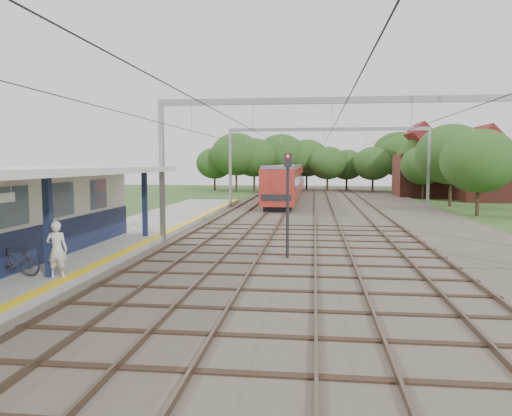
{
  "coord_description": "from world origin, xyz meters",
  "views": [
    {
      "loc": [
        2.41,
        -8.7,
        3.94
      ],
      "look_at": [
        -0.62,
        17.16,
        1.6
      ],
      "focal_mm": 35.0,
      "sensor_mm": 36.0,
      "label": 1
    }
  ],
  "objects_px": {
    "train": "(288,180)",
    "signal_post": "(288,194)",
    "bicycle": "(15,262)",
    "person": "(57,249)"
  },
  "relations": [
    {
      "from": "train",
      "to": "signal_post",
      "type": "relative_size",
      "value": 7.94
    },
    {
      "from": "signal_post",
      "to": "train",
      "type": "bearing_deg",
      "value": 85.24
    },
    {
      "from": "train",
      "to": "signal_post",
      "type": "xyz_separation_m",
      "value": [
        1.85,
        -35.49,
        0.69
      ]
    },
    {
      "from": "bicycle",
      "to": "signal_post",
      "type": "bearing_deg",
      "value": -64.98
    },
    {
      "from": "bicycle",
      "to": "train",
      "type": "bearing_deg",
      "value": -17.13
    },
    {
      "from": "person",
      "to": "signal_post",
      "type": "height_order",
      "value": "signal_post"
    },
    {
      "from": "person",
      "to": "train",
      "type": "xyz_separation_m",
      "value": [
        5.1,
        40.91,
        0.79
      ]
    },
    {
      "from": "train",
      "to": "bicycle",
      "type": "bearing_deg",
      "value": -99.02
    },
    {
      "from": "signal_post",
      "to": "person",
      "type": "bearing_deg",
      "value": -149.84
    },
    {
      "from": "person",
      "to": "signal_post",
      "type": "distance_m",
      "value": 8.93
    }
  ]
}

